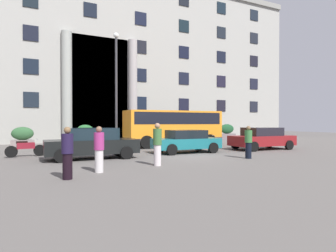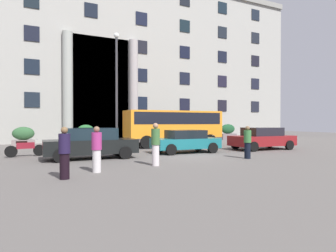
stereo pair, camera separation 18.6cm
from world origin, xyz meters
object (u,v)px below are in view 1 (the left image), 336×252
at_px(lamppost_plaza_centre, 116,81).
at_px(scooter_by_planter, 25,148).
at_px(bus_stop_sign, 210,126).
at_px(motorcycle_far_end, 103,145).
at_px(pedestrian_man_red_shirt, 67,153).
at_px(pedestrian_woman_dark_dress, 157,144).
at_px(parked_sedan_second, 92,143).
at_px(pedestrian_woman_with_bag, 248,142).
at_px(pedestrian_child_trailing, 99,149).
at_px(hedge_planter_entrance_right, 227,132).
at_px(hedge_planter_west, 23,137).
at_px(motorcycle_near_kerb, 205,142).
at_px(hedge_planter_east, 85,135).
at_px(hedge_planter_far_east, 186,134).
at_px(parked_sedan_far, 262,138).
at_px(orange_minibus, 173,125).
at_px(hedge_planter_entrance_left, 151,134).
at_px(parked_coupe_end, 186,141).

bearing_deg(lamppost_plaza_centre, scooter_by_planter, -142.49).
relative_size(bus_stop_sign, motorcycle_far_end, 1.19).
bearing_deg(pedestrian_man_red_shirt, pedestrian_woman_dark_dress, -63.64).
relative_size(bus_stop_sign, pedestrian_woman_dark_dress, 1.35).
xyz_separation_m(parked_sedan_second, pedestrian_woman_with_bag, (6.97, -3.38, 0.04)).
relative_size(motorcycle_far_end, pedestrian_woman_dark_dress, 1.13).
xyz_separation_m(motorcycle_far_end, pedestrian_child_trailing, (-1.74, -6.45, 0.37)).
distance_m(hedge_planter_entrance_right, pedestrian_woman_dark_dress, 19.24).
relative_size(hedge_planter_entrance_right, hedge_planter_west, 1.11).
height_order(motorcycle_far_end, pedestrian_child_trailing, pedestrian_child_trailing).
xyz_separation_m(bus_stop_sign, hedge_planter_entrance_right, (4.53, 3.42, -0.72)).
bearing_deg(motorcycle_near_kerb, hedge_planter_east, 143.87).
bearing_deg(hedge_planter_east, motorcycle_far_end, -91.76).
bearing_deg(motorcycle_far_end, hedge_planter_far_east, 52.66).
xyz_separation_m(parked_sedan_far, pedestrian_woman_dark_dress, (-9.13, -3.38, 0.16)).
bearing_deg(pedestrian_woman_dark_dress, orange_minibus, 168.91).
height_order(hedge_planter_entrance_left, parked_sedan_far, hedge_planter_entrance_left).
bearing_deg(parked_coupe_end, hedge_planter_west, 134.70).
bearing_deg(parked_coupe_end, pedestrian_child_trailing, -142.36).
xyz_separation_m(hedge_planter_west, parked_sedan_second, (3.14, -9.85, 0.07)).
xyz_separation_m(orange_minibus, pedestrian_man_red_shirt, (-8.72, -9.48, -0.75)).
relative_size(orange_minibus, pedestrian_child_trailing, 4.39).
xyz_separation_m(pedestrian_woman_with_bag, lamppost_plaza_centre, (-3.64, 10.58, 4.17)).
relative_size(bus_stop_sign, hedge_planter_entrance_left, 1.09).
relative_size(parked_sedan_second, parked_coupe_end, 1.11).
distance_m(parked_sedan_second, parked_coupe_end, 5.57).
distance_m(parked_sedan_second, pedestrian_woman_dark_dress, 4.02).
xyz_separation_m(bus_stop_sign, parked_sedan_far, (-0.31, -6.43, -0.75)).
height_order(hedge_planter_entrance_left, parked_sedan_second, hedge_planter_entrance_left).
relative_size(motorcycle_far_end, pedestrian_man_red_shirt, 1.21).
height_order(hedge_planter_entrance_right, scooter_by_planter, hedge_planter_entrance_right).
bearing_deg(hedge_planter_entrance_right, motorcycle_near_kerb, -135.85).
bearing_deg(hedge_planter_east, pedestrian_child_trailing, -98.31).
distance_m(bus_stop_sign, hedge_planter_far_east, 3.35).
bearing_deg(lamppost_plaza_centre, pedestrian_woman_dark_dress, -97.34).
bearing_deg(pedestrian_woman_dark_dress, pedestrian_woman_with_bag, 111.91).
distance_m(hedge_planter_east, parked_coupe_end, 9.89).
bearing_deg(hedge_planter_entrance_left, pedestrian_child_trailing, -120.19).
bearing_deg(hedge_planter_far_east, motorcycle_far_end, -143.90).
height_order(hedge_planter_west, pedestrian_woman_dark_dress, pedestrian_woman_dark_dress).
xyz_separation_m(hedge_planter_west, scooter_by_planter, (0.17, -7.49, -0.25)).
height_order(hedge_planter_east, hedge_planter_west, hedge_planter_east).
distance_m(hedge_planter_far_east, pedestrian_child_trailing, 17.71).
relative_size(hedge_planter_entrance_right, hedge_planter_east, 1.11).
xyz_separation_m(scooter_by_planter, lamppost_plaza_centre, (6.31, 4.84, 4.53)).
distance_m(pedestrian_child_trailing, pedestrian_woman_dark_dress, 2.58).
height_order(motorcycle_far_end, scooter_by_planter, same).
height_order(orange_minibus, hedge_planter_far_east, orange_minibus).
relative_size(parked_sedan_second, pedestrian_woman_with_bag, 2.74).
bearing_deg(parked_sedan_second, bus_stop_sign, 29.93).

